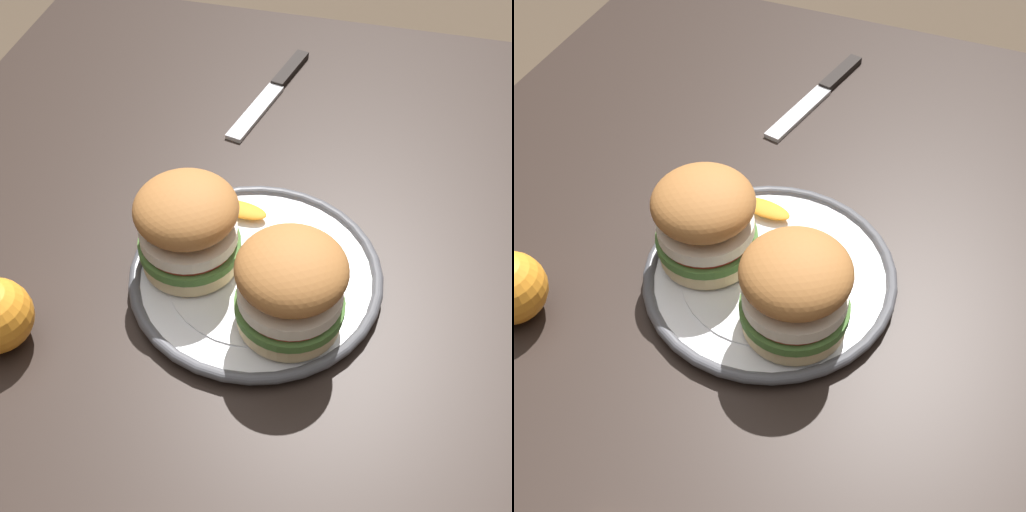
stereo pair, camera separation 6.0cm
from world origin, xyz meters
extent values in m
cube|color=black|center=(0.00, 0.00, 0.69)|extent=(1.24, 0.87, 0.03)
cube|color=black|center=(0.56, -0.37, 0.34)|extent=(0.06, 0.06, 0.68)
cube|color=black|center=(0.56, 0.37, 0.34)|extent=(0.06, 0.06, 0.68)
cylinder|color=white|center=(0.07, -0.03, 0.72)|extent=(0.24, 0.24, 0.01)
torus|color=#4C4C51|center=(0.07, -0.03, 0.72)|extent=(0.26, 0.26, 0.01)
cylinder|color=white|center=(0.07, -0.03, 0.72)|extent=(0.19, 0.19, 0.00)
cylinder|color=beige|center=(0.02, -0.08, 0.74)|extent=(0.10, 0.10, 0.02)
cylinder|color=#477033|center=(0.02, -0.08, 0.75)|extent=(0.11, 0.11, 0.01)
cylinder|color=#BC3828|center=(0.02, -0.08, 0.76)|extent=(0.09, 0.09, 0.01)
cylinder|color=silver|center=(0.02, -0.08, 0.77)|extent=(0.10, 0.10, 0.01)
ellipsoid|color=#A36633|center=(0.02, -0.08, 0.80)|extent=(0.14, 0.14, 0.05)
cylinder|color=beige|center=(0.07, 0.04, 0.74)|extent=(0.10, 0.10, 0.02)
cylinder|color=#477033|center=(0.07, 0.04, 0.75)|extent=(0.11, 0.11, 0.01)
cylinder|color=#BC3828|center=(0.07, 0.04, 0.76)|extent=(0.09, 0.09, 0.01)
cylinder|color=silver|center=(0.07, 0.04, 0.77)|extent=(0.10, 0.10, 0.01)
ellipsoid|color=#A36633|center=(0.07, 0.04, 0.80)|extent=(0.13, 0.13, 0.05)
torus|color=orange|center=(0.11, -0.06, 0.73)|extent=(0.05, 0.05, 0.01)
cylinder|color=#F4E5C6|center=(0.11, -0.06, 0.73)|extent=(0.03, 0.03, 0.00)
ellipsoid|color=orange|center=(0.15, 0.01, 0.73)|extent=(0.03, 0.06, 0.01)
cube|color=silver|center=(0.35, 0.04, 0.71)|extent=(0.13, 0.05, 0.01)
cube|color=black|center=(0.46, 0.02, 0.71)|extent=(0.09, 0.04, 0.01)
camera|label=1|loc=(-0.36, -0.14, 1.26)|focal=47.46mm
camera|label=2|loc=(-0.35, -0.20, 1.26)|focal=47.46mm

